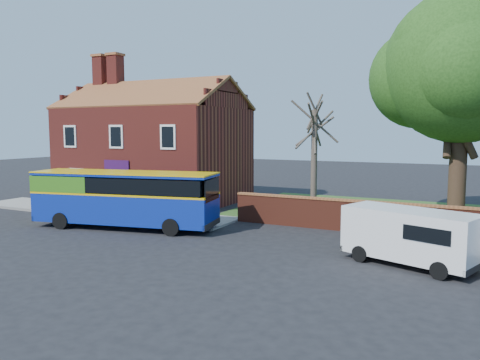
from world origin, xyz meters
The scene contains 10 objects.
ground centered at (0.00, 0.00, 0.00)m, with size 120.00×120.00×0.00m, color black.
pavement centered at (-7.00, 5.75, 0.06)m, with size 18.00×3.50×0.12m, color gray.
kerb centered at (-7.00, 4.00, 0.07)m, with size 18.00×0.15×0.14m, color slate.
grass_strip centered at (13.00, 13.00, 0.02)m, with size 26.00×12.00×0.04m, color #426B28.
shop_building centered at (-7.02, 11.50, 3.41)m, with size 12.30×8.13×10.50m.
boundary_wall centered at (13.00, 7.00, 0.81)m, with size 22.00×0.38×1.60m.
bus centered at (-2.69, 2.67, 1.65)m, with size 9.78×4.18×2.90m.
van_near centered at (11.51, 2.08, 1.16)m, with size 5.09×3.36×2.08m.
large_tree centered at (12.89, 11.59, 8.04)m, with size 10.07×7.96×12.28m.
bare_tree centered at (5.47, 9.55, 3.44)m, with size 2.52×3.00×6.71m.
Camera 1 is at (13.38, -15.87, 4.97)m, focal length 35.00 mm.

